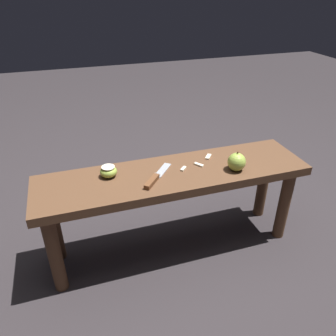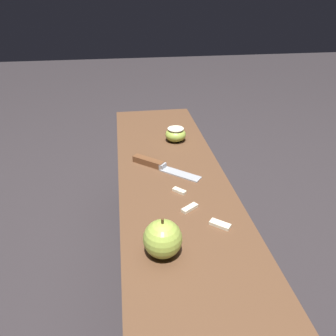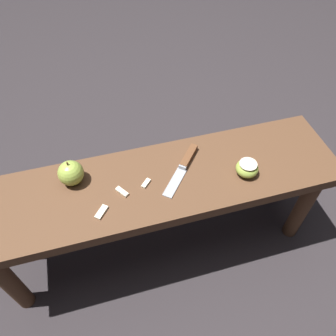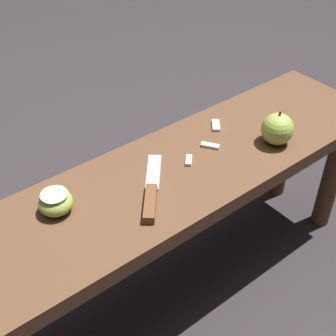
{
  "view_description": "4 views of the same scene",
  "coord_description": "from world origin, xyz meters",
  "views": [
    {
      "loc": [
        0.41,
        1.18,
        1.18
      ],
      "look_at": [
        0.03,
        0.01,
        0.47
      ],
      "focal_mm": 35.0,
      "sensor_mm": 36.0,
      "label": 1
    },
    {
      "loc": [
        -0.77,
        0.13,
        0.93
      ],
      "look_at": [
        0.03,
        0.01,
        0.47
      ],
      "focal_mm": 35.0,
      "sensor_mm": 36.0,
      "label": 2
    },
    {
      "loc": [
        -0.15,
        -0.64,
        1.27
      ],
      "look_at": [
        0.03,
        0.01,
        0.47
      ],
      "focal_mm": 35.0,
      "sensor_mm": 36.0,
      "label": 3
    },
    {
      "loc": [
        0.54,
        0.65,
        1.13
      ],
      "look_at": [
        0.03,
        0.01,
        0.47
      ],
      "focal_mm": 50.0,
      "sensor_mm": 36.0,
      "label": 4
    }
  ],
  "objects": [
    {
      "name": "ground_plane",
      "position": [
        0.0,
        0.0,
        0.0
      ],
      "size": [
        8.0,
        8.0,
        0.0
      ],
      "primitive_type": "plane",
      "color": "#2D282B"
    },
    {
      "name": "wooden_bench",
      "position": [
        0.0,
        0.0,
        0.36
      ],
      "size": [
        1.22,
        0.31,
        0.44
      ],
      "color": "brown",
      "rests_on": "ground_plane"
    },
    {
      "name": "knife",
      "position": [
        0.1,
        0.04,
        0.44
      ],
      "size": [
        0.17,
        0.19,
        0.02
      ],
      "rotation": [
        0.0,
        0.0,
        -2.27
      ],
      "color": "#9EA0A5",
      "rests_on": "wooden_bench"
    },
    {
      "name": "apple_whole",
      "position": [
        -0.27,
        0.07,
        0.48
      ],
      "size": [
        0.08,
        0.08,
        0.09
      ],
      "color": "#9EB747",
      "rests_on": "wooden_bench"
    },
    {
      "name": "apple_cut",
      "position": [
        0.28,
        -0.05,
        0.46
      ],
      "size": [
        0.07,
        0.07,
        0.05
      ],
      "color": "#9EB747",
      "rests_on": "wooden_bench"
    },
    {
      "name": "apple_slice_near_knife",
      "position": [
        -0.05,
        -0.01,
        0.44
      ],
      "size": [
        0.04,
        0.04,
        0.01
      ],
      "color": "beige",
      "rests_on": "wooden_bench"
    },
    {
      "name": "apple_slice_center",
      "position": [
        -0.2,
        -0.08,
        0.44
      ],
      "size": [
        0.05,
        0.05,
        0.01
      ],
      "color": "beige",
      "rests_on": "wooden_bench"
    },
    {
      "name": "apple_slice_near_bowl",
      "position": [
        -0.13,
        -0.02,
        0.44
      ],
      "size": [
        0.04,
        0.05,
        0.01
      ],
      "color": "beige",
      "rests_on": "wooden_bench"
    }
  ]
}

